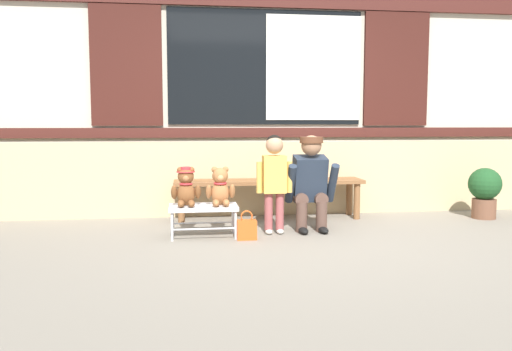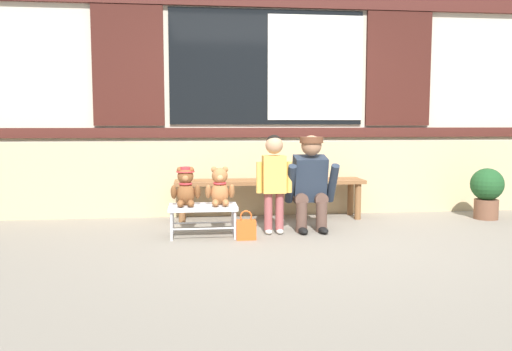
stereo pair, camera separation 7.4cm
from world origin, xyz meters
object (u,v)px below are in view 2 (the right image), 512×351
Objects in this scene: teddy_bear_with_hat at (186,187)px; handbag_on_ground at (246,229)px; wooden_bench_long at (270,186)px; potted_plant at (487,190)px; child_standing at (274,173)px; adult_crouching at (311,183)px; small_display_bench at (203,209)px; teddy_bear_plain at (220,188)px.

teddy_bear_with_hat reaches higher than handbag_on_ground.
wooden_bench_long is at bearing 42.43° from teddy_bear_with_hat.
handbag_on_ground is 2.87m from potted_plant.
wooden_bench_long is 1.11m from handbag_on_ground.
handbag_on_ground is 0.48× the size of potted_plant.
child_standing reaches higher than adult_crouching.
handbag_on_ground is at bearing -17.07° from teddy_bear_with_hat.
potted_plant is at bearing -6.75° from wooden_bench_long.
handbag_on_ground is at bearing -109.99° from wooden_bench_long.
handbag_on_ground is (-0.37, -1.01, -0.28)m from wooden_bench_long.
small_display_bench is 1.76× the size of teddy_bear_plain.
child_standing reaches higher than wooden_bench_long.
adult_crouching is at bearing 26.56° from handbag_on_ground.
child_standing reaches higher than potted_plant.
teddy_bear_plain is (0.16, 0.00, 0.20)m from small_display_bench.
child_standing is 3.52× the size of handbag_on_ground.
teddy_bear_plain is at bearing 143.83° from handbag_on_ground.
wooden_bench_long is 1.25m from teddy_bear_with_hat.
potted_plant is (3.16, 0.56, 0.06)m from small_display_bench.
small_display_bench is at bearing 156.85° from handbag_on_ground.
handbag_on_ground is (0.39, -0.17, -0.17)m from small_display_bench.
handbag_on_ground is at bearing -36.17° from teddy_bear_plain.
wooden_bench_long is 2.21× the size of adult_crouching.
small_display_bench is 0.67× the size of child_standing.
teddy_bear_with_hat is 0.38× the size of child_standing.
wooden_bench_long is at bearing 70.01° from handbag_on_ground.
small_display_bench is 0.25m from teddy_bear_plain.
teddy_bear_with_hat is at bearing 162.93° from handbag_on_ground.
teddy_bear_plain is 1.34× the size of handbag_on_ground.
teddy_bear_with_hat is 0.32m from teddy_bear_plain.
teddy_bear_with_hat is 1.34× the size of handbag_on_ground.
teddy_bear_plain is at bearing -169.25° from adult_crouching.
adult_crouching is 1.67× the size of potted_plant.
child_standing reaches higher than teddy_bear_plain.
handbag_on_ground is at bearing -165.39° from potted_plant.
teddy_bear_with_hat and teddy_bear_plain have the same top height.
child_standing is 2.54m from potted_plant.
handbag_on_ground is (0.23, -0.17, -0.37)m from teddy_bear_plain.
teddy_bear_plain is 0.38× the size of adult_crouching.
potted_plant is at bearing 9.96° from small_display_bench.
small_display_bench is at bearing -170.04° from potted_plant.
child_standing reaches higher than teddy_bear_with_hat.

